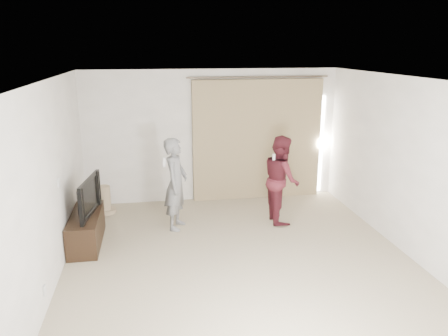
{
  "coord_description": "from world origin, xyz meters",
  "views": [
    {
      "loc": [
        -1.19,
        -5.64,
        3.01
      ],
      "look_at": [
        -0.03,
        1.2,
        1.07
      ],
      "focal_mm": 35.0,
      "sensor_mm": 36.0,
      "label": 1
    }
  ],
  "objects_px": {
    "tv_console": "(86,229)",
    "tv": "(83,197)",
    "person_woman": "(281,179)",
    "person_man": "(176,184)"
  },
  "relations": [
    {
      "from": "tv",
      "to": "tv_console",
      "type": "bearing_deg",
      "value": 0.0
    },
    {
      "from": "person_man",
      "to": "person_woman",
      "type": "height_order",
      "value": "person_man"
    },
    {
      "from": "person_man",
      "to": "person_woman",
      "type": "relative_size",
      "value": 1.02
    },
    {
      "from": "person_woman",
      "to": "tv_console",
      "type": "bearing_deg",
      "value": -172.73
    },
    {
      "from": "tv_console",
      "to": "tv",
      "type": "relative_size",
      "value": 1.26
    },
    {
      "from": "tv_console",
      "to": "person_man",
      "type": "relative_size",
      "value": 0.81
    },
    {
      "from": "tv",
      "to": "person_man",
      "type": "xyz_separation_m",
      "value": [
        1.44,
        0.4,
        0.0
      ]
    },
    {
      "from": "tv",
      "to": "person_man",
      "type": "distance_m",
      "value": 1.5
    },
    {
      "from": "tv",
      "to": "person_man",
      "type": "relative_size",
      "value": 0.65
    },
    {
      "from": "tv_console",
      "to": "person_woman",
      "type": "xyz_separation_m",
      "value": [
        3.28,
        0.42,
        0.53
      ]
    }
  ]
}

